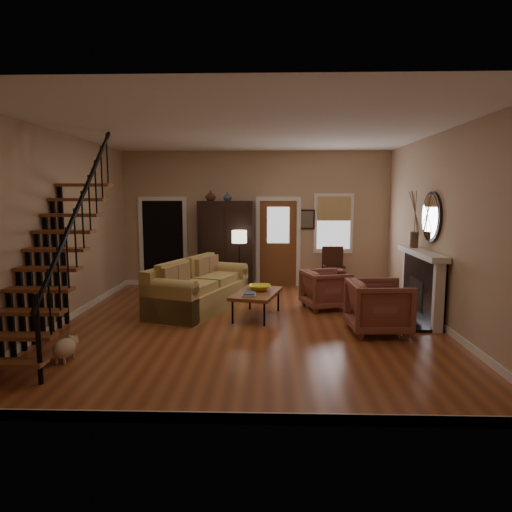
{
  "coord_description": "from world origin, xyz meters",
  "views": [
    {
      "loc": [
        0.35,
        -7.7,
        2.22
      ],
      "look_at": [
        0.1,
        0.4,
        1.15
      ],
      "focal_mm": 32.0,
      "sensor_mm": 36.0,
      "label": 1
    }
  ],
  "objects_px": {
    "armoire": "(226,245)",
    "sofa": "(199,287)",
    "coffee_table": "(257,305)",
    "armchair_right": "(326,289)",
    "armchair_left": "(379,307)",
    "side_chair": "(334,269)",
    "floor_lamp": "(239,263)"
  },
  "relations": [
    {
      "from": "armoire",
      "to": "sofa",
      "type": "bearing_deg",
      "value": -98.78
    },
    {
      "from": "armoire",
      "to": "coffee_table",
      "type": "height_order",
      "value": "armoire"
    },
    {
      "from": "coffee_table",
      "to": "armchair_right",
      "type": "xyz_separation_m",
      "value": [
        1.35,
        0.7,
        0.15
      ]
    },
    {
      "from": "armchair_left",
      "to": "armchair_right",
      "type": "relative_size",
      "value": 1.13
    },
    {
      "from": "side_chair",
      "to": "armoire",
      "type": "bearing_deg",
      "value": 175.52
    },
    {
      "from": "armoire",
      "to": "armchair_left",
      "type": "height_order",
      "value": "armoire"
    },
    {
      "from": "sofa",
      "to": "side_chair",
      "type": "relative_size",
      "value": 2.39
    },
    {
      "from": "armoire",
      "to": "armchair_right",
      "type": "relative_size",
      "value": 2.49
    },
    {
      "from": "armoire",
      "to": "floor_lamp",
      "type": "relative_size",
      "value": 1.44
    },
    {
      "from": "armoire",
      "to": "floor_lamp",
      "type": "distance_m",
      "value": 0.91
    },
    {
      "from": "armoire",
      "to": "side_chair",
      "type": "xyz_separation_m",
      "value": [
        2.55,
        -0.2,
        -0.54
      ]
    },
    {
      "from": "armoire",
      "to": "armchair_left",
      "type": "distance_m",
      "value": 4.59
    },
    {
      "from": "coffee_table",
      "to": "armchair_right",
      "type": "relative_size",
      "value": 1.46
    },
    {
      "from": "coffee_table",
      "to": "floor_lamp",
      "type": "height_order",
      "value": "floor_lamp"
    },
    {
      "from": "armoire",
      "to": "side_chair",
      "type": "bearing_deg",
      "value": -4.48
    },
    {
      "from": "armchair_left",
      "to": "armchair_right",
      "type": "bearing_deg",
      "value": 19.68
    },
    {
      "from": "coffee_table",
      "to": "side_chair",
      "type": "bearing_deg",
      "value": 54.66
    },
    {
      "from": "armchair_right",
      "to": "armoire",
      "type": "bearing_deg",
      "value": 31.35
    },
    {
      "from": "armoire",
      "to": "armchair_right",
      "type": "distance_m",
      "value": 2.99
    },
    {
      "from": "armoire",
      "to": "armchair_left",
      "type": "xyz_separation_m",
      "value": [
        2.82,
        -3.57,
        -0.62
      ]
    },
    {
      "from": "armoire",
      "to": "sofa",
      "type": "xyz_separation_m",
      "value": [
        -0.33,
        -2.13,
        -0.6
      ]
    },
    {
      "from": "coffee_table",
      "to": "armchair_left",
      "type": "height_order",
      "value": "armchair_left"
    },
    {
      "from": "side_chair",
      "to": "floor_lamp",
      "type": "bearing_deg",
      "value": -165.42
    },
    {
      "from": "armchair_left",
      "to": "floor_lamp",
      "type": "relative_size",
      "value": 0.65
    },
    {
      "from": "coffee_table",
      "to": "floor_lamp",
      "type": "bearing_deg",
      "value": 103.13
    },
    {
      "from": "sofa",
      "to": "armchair_right",
      "type": "bearing_deg",
      "value": 24.17
    },
    {
      "from": "armchair_right",
      "to": "floor_lamp",
      "type": "relative_size",
      "value": 0.58
    },
    {
      "from": "sofa",
      "to": "coffee_table",
      "type": "relative_size",
      "value": 1.98
    },
    {
      "from": "armchair_right",
      "to": "side_chair",
      "type": "xyz_separation_m",
      "value": [
        0.39,
        1.75,
        0.13
      ]
    },
    {
      "from": "sofa",
      "to": "armchair_right",
      "type": "distance_m",
      "value": 2.5
    },
    {
      "from": "armoire",
      "to": "sofa",
      "type": "relative_size",
      "value": 0.86
    },
    {
      "from": "armchair_left",
      "to": "armoire",
      "type": "bearing_deg",
      "value": 35.78
    }
  ]
}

